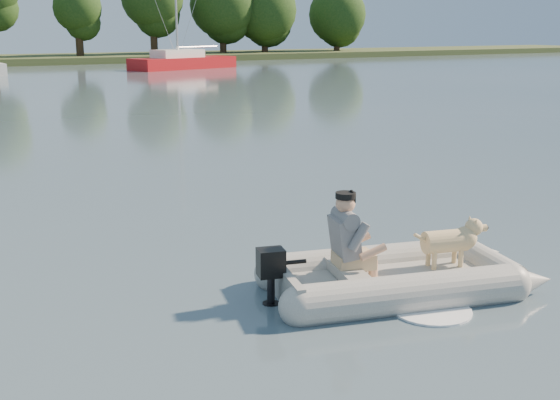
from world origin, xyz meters
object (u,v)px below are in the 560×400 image
dinghy (400,245)px  sailboat (183,62)px  dog (445,245)px  man (346,234)px

dinghy → sailboat: (15.37, 46.08, -0.06)m
dog → sailboat: sailboat is taller
sailboat → dinghy: bearing=-126.1°
man → sailboat: bearing=84.3°
dinghy → man: (-0.67, 0.22, 0.19)m
sailboat → man: bearing=-127.0°
dog → sailboat: size_ratio=0.08×
dinghy → sailboat: size_ratio=0.39×
man → sailboat: sailboat is taller
dinghy → dog: size_ratio=5.10×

